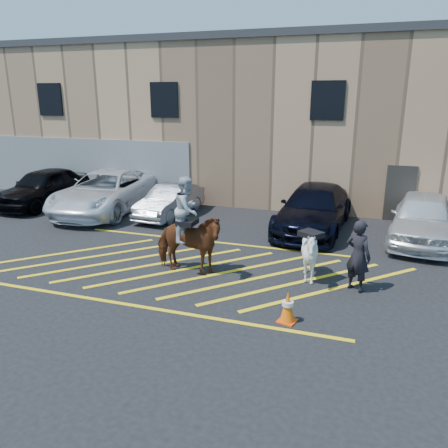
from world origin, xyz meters
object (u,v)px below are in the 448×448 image
(handler, at_px, (358,256))
(car_white_suv, at_px, (423,218))
(car_black_suv, at_px, (44,187))
(car_silver_sedan, at_px, (170,201))
(saddled_white, at_px, (310,254))
(car_white_pickup, at_px, (106,192))
(mounted_bay, at_px, (188,236))
(traffic_cone, at_px, (288,307))
(car_blue_suv, at_px, (314,208))

(handler, bearing_deg, car_white_suv, -79.47)
(car_black_suv, distance_m, car_silver_sedan, 6.20)
(car_silver_sedan, relative_size, saddled_white, 2.18)
(car_white_pickup, bearing_deg, mounted_bay, -45.40)
(car_silver_sedan, bearing_deg, saddled_white, -32.69)
(car_silver_sedan, xyz_separation_m, traffic_cone, (6.16, -7.21, -0.27))
(car_black_suv, xyz_separation_m, handler, (13.73, -5.00, 0.10))
(mounted_bay, distance_m, saddled_white, 3.34)
(car_black_suv, distance_m, traffic_cone, 14.30)
(car_silver_sedan, relative_size, car_white_suv, 0.79)
(car_blue_suv, height_order, handler, handler)
(car_black_suv, relative_size, car_white_suv, 1.00)
(car_white_pickup, relative_size, car_silver_sedan, 1.60)
(car_black_suv, bearing_deg, traffic_cone, -28.74)
(mounted_bay, xyz_separation_m, saddled_white, (3.27, 0.53, -0.36))
(handler, xyz_separation_m, mounted_bay, (-4.50, -0.31, 0.18))
(car_silver_sedan, distance_m, car_blue_suv, 5.84)
(car_black_suv, distance_m, car_white_suv, 15.69)
(car_black_suv, distance_m, car_white_pickup, 3.29)
(car_white_suv, xyz_separation_m, handler, (-1.96, -4.73, 0.10))
(car_white_pickup, relative_size, mounted_bay, 2.25)
(car_black_suv, distance_m, handler, 14.61)
(car_black_suv, bearing_deg, handler, -18.59)
(car_white_pickup, relative_size, car_blue_suv, 1.12)
(handler, bearing_deg, car_silver_sedan, -0.70)
(car_silver_sedan, xyz_separation_m, car_blue_suv, (5.84, -0.02, 0.16))
(mounted_bay, relative_size, traffic_cone, 3.76)
(car_white_suv, xyz_separation_m, saddled_white, (-3.18, -4.51, -0.08))
(car_white_pickup, distance_m, car_silver_sedan, 2.92)
(car_white_pickup, distance_m, traffic_cone, 11.53)
(car_white_suv, bearing_deg, handler, -104.82)
(car_silver_sedan, bearing_deg, traffic_cone, -44.86)
(car_silver_sedan, bearing_deg, handler, -29.11)
(car_blue_suv, xyz_separation_m, traffic_cone, (0.32, -7.19, -0.43))
(mounted_bay, xyz_separation_m, traffic_cone, (3.13, -1.87, -0.74))
(car_black_suv, relative_size, saddled_white, 2.76)
(car_blue_suv, xyz_separation_m, handler, (1.70, -5.01, 0.13))
(saddled_white, bearing_deg, handler, -10.23)
(car_silver_sedan, height_order, mounted_bay, mounted_bay)
(car_silver_sedan, relative_size, traffic_cone, 5.29)
(car_white_suv, height_order, mounted_bay, mounted_bay)
(car_white_pickup, xyz_separation_m, mounted_bay, (5.94, -5.24, 0.25))
(traffic_cone, bearing_deg, car_white_pickup, 141.91)
(car_white_pickup, xyz_separation_m, car_blue_suv, (8.74, 0.08, -0.06))
(car_white_pickup, height_order, car_blue_suv, car_white_pickup)
(mounted_bay, bearing_deg, car_silver_sedan, 119.61)
(handler, bearing_deg, car_white_pickup, 7.76)
(car_blue_suv, distance_m, mounted_bay, 6.02)
(mounted_bay, bearing_deg, traffic_cone, -30.86)
(car_black_suv, bearing_deg, car_white_pickup, 0.11)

